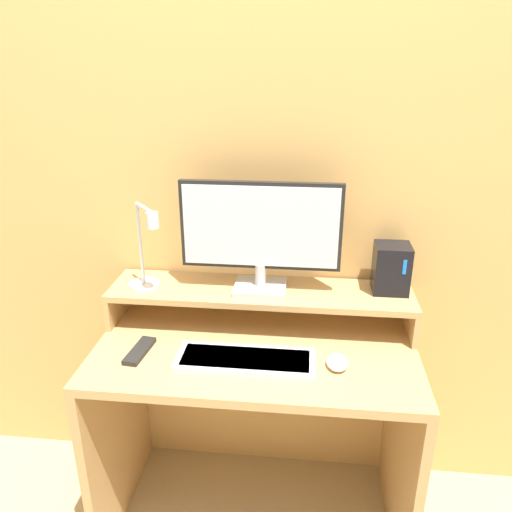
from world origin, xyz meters
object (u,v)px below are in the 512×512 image
desk_lamp (146,257)px  router_dock (391,268)px  monitor (260,233)px  mouse (337,362)px  remote_control (140,351)px  keyboard (245,360)px

desk_lamp → router_dock: desk_lamp is taller
monitor → desk_lamp: 0.39m
monitor → desk_lamp: (-0.38, -0.05, -0.08)m
mouse → remote_control: (-0.62, 0.00, -0.01)m
router_dock → mouse: bearing=-123.2°
remote_control → keyboard: bearing=-2.7°
keyboard → desk_lamp: bearing=151.0°
mouse → monitor: bearing=138.1°
mouse → remote_control: bearing=179.6°
router_dock → remote_control: bearing=-161.5°
monitor → mouse: bearing=-41.9°
monitor → keyboard: bearing=-94.3°
monitor → keyboard: (-0.02, -0.25, -0.33)m
desk_lamp → router_dock: 0.83m
monitor → remote_control: monitor is taller
mouse → remote_control: 0.62m
desk_lamp → router_dock: (0.82, 0.08, -0.04)m
remote_control → monitor: bearing=32.6°
router_dock → mouse: size_ratio=1.74×
desk_lamp → remote_control: 0.31m
keyboard → remote_control: bearing=177.3°
monitor → keyboard: monitor is taller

